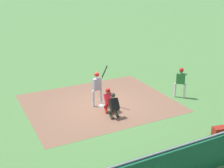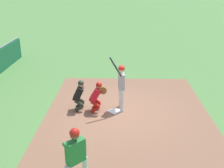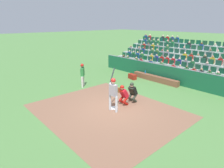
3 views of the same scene
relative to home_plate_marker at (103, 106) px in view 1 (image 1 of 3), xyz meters
The scene contains 10 objects.
ground_plane 0.02m from the home_plate_marker, ahead, with size 160.00×160.00×0.00m, color #4F8141.
infield_dirt_patch 0.50m from the home_plate_marker, 90.00° to the left, with size 7.73×6.37×0.01m, color brown.
home_plate_marker is the anchor object (origin of this frame).
batter_at_plate 1.20m from the home_plate_marker, 130.06° to the left, with size 0.72×0.61×2.29m.
catcher_crouching 0.98m from the home_plate_marker, 90.83° to the right, with size 0.48×0.71×1.25m.
home_plate_umpire 1.56m from the home_plate_marker, 94.11° to the right, with size 0.48×0.48×1.28m.
dugout_wall 6.58m from the home_plate_marker, 90.00° to the right, with size 15.91×0.24×1.35m.
dugout_bench 6.22m from the home_plate_marker, 74.98° to the right, with size 4.21×0.40×0.44m, color brown.
equipment_duffel_bag 6.03m from the home_plate_marker, 57.31° to the right, with size 0.79×0.36×0.42m, color maroon.
on_deck_batter 4.59m from the home_plate_marker, 10.99° to the right, with size 0.56×0.55×1.75m.
Camera 1 is at (-6.14, -13.05, 6.60)m, focal length 47.95 mm.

